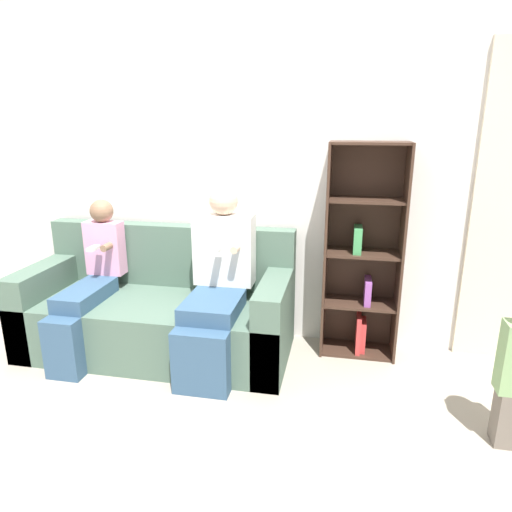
{
  "coord_description": "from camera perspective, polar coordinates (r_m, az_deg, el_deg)",
  "views": [
    {
      "loc": [
        1.02,
        -2.45,
        1.68
      ],
      "look_at": [
        0.42,
        0.55,
        0.77
      ],
      "focal_mm": 32.0,
      "sensor_mm": 36.0,
      "label": 1
    }
  ],
  "objects": [
    {
      "name": "adult_seated",
      "position": [
        3.17,
        -4.84,
        -2.77
      ],
      "size": [
        0.43,
        0.78,
        1.24
      ],
      "color": "#335170",
      "rests_on": "ground_plane"
    },
    {
      "name": "back_wall",
      "position": [
        3.58,
        -5.46,
        9.93
      ],
      "size": [
        10.0,
        0.06,
        2.55
      ],
      "color": "silver",
      "rests_on": "ground_plane"
    },
    {
      "name": "couch",
      "position": [
        3.53,
        -12.06,
        -7.05
      ],
      "size": [
        1.97,
        0.82,
        0.91
      ],
      "color": "#4C6656",
      "rests_on": "ground_plane"
    },
    {
      "name": "child_seated",
      "position": [
        3.55,
        -20.17,
        -3.03
      ],
      "size": [
        0.28,
        0.8,
        1.11
      ],
      "color": "#335170",
      "rests_on": "ground_plane"
    },
    {
      "name": "ground_plane",
      "position": [
        3.14,
        -9.92,
        -16.09
      ],
      "size": [
        14.0,
        14.0,
        0.0
      ],
      "primitive_type": "plane",
      "color": "#9E9384"
    },
    {
      "name": "bookshelf",
      "position": [
        3.39,
        13.16,
        -0.25
      ],
      "size": [
        0.54,
        0.31,
        1.55
      ],
      "color": "#3D281E",
      "rests_on": "ground_plane"
    }
  ]
}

